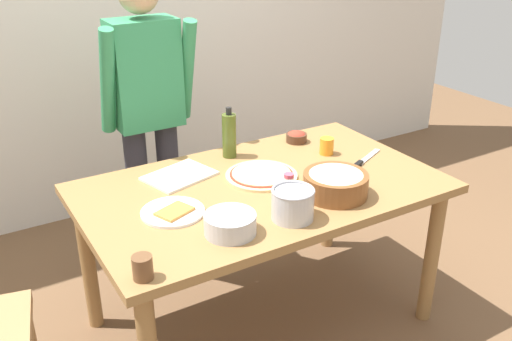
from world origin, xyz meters
TOP-DOWN VIEW (x-y plane):
  - ground at (0.00, 0.00)m, footprint 8.00×8.00m
  - wall_back at (0.00, 1.60)m, footprint 5.60×0.10m
  - dining_table at (0.00, 0.00)m, footprint 1.60×0.96m
  - person_cook at (-0.23, 0.76)m, footprint 0.49×0.25m
  - pizza_raw_on_board at (0.04, 0.07)m, footprint 0.33×0.33m
  - plate_with_slice at (-0.45, -0.04)m, footprint 0.26×0.26m
  - popcorn_bowl at (0.22, -0.25)m, footprint 0.28×0.28m
  - mixing_bowl_steel at (-0.32, -0.30)m, footprint 0.20×0.20m
  - small_sauce_bowl at (0.43, 0.35)m, footprint 0.11×0.11m
  - olive_oil_bottle at (0.03, 0.36)m, footprint 0.07×0.07m
  - steel_pot at (-0.05, -0.32)m, footprint 0.17×0.17m
  - cup_orange at (0.46, 0.13)m, footprint 0.07×0.07m
  - cup_small_brown at (-0.71, -0.40)m, footprint 0.07×0.07m
  - salt_shaker at (0.04, -0.15)m, footprint 0.04×0.04m
  - cutting_board_white at (-0.28, 0.26)m, footprint 0.35×0.29m
  - chef_knife at (0.55, -0.04)m, footprint 0.27×0.15m

SIDE VIEW (x-z plane):
  - ground at x=0.00m, z-range 0.00..0.00m
  - dining_table at x=0.00m, z-range 0.29..1.05m
  - cutting_board_white at x=-0.28m, z-range 0.76..0.77m
  - chef_knife at x=0.55m, z-range 0.76..0.78m
  - plate_with_slice at x=-0.45m, z-range 0.76..0.78m
  - pizza_raw_on_board at x=0.04m, z-range 0.76..0.78m
  - small_sauce_bowl at x=0.43m, z-range 0.76..0.82m
  - mixing_bowl_steel at x=-0.32m, z-range 0.76..0.84m
  - cup_orange at x=0.46m, z-range 0.76..0.84m
  - cup_small_brown at x=-0.71m, z-range 0.76..0.84m
  - salt_shaker at x=0.04m, z-range 0.76..0.87m
  - popcorn_bowl at x=0.22m, z-range 0.76..0.88m
  - steel_pot at x=-0.05m, z-range 0.76..0.89m
  - olive_oil_bottle at x=0.03m, z-range 0.75..1.00m
  - person_cook at x=-0.23m, z-range 0.13..1.75m
  - wall_back at x=0.00m, z-range 0.00..2.60m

